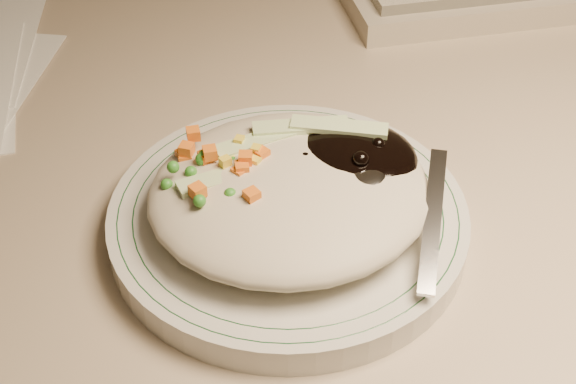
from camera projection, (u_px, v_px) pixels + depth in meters
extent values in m
cube|color=tan|center=(300.00, 112.00, 0.71)|extent=(1.40, 0.70, 0.04)
cylinder|color=beige|center=(288.00, 220.00, 0.56)|extent=(0.25, 0.25, 0.02)
torus|color=#144723|center=(288.00, 209.00, 0.56)|extent=(0.24, 0.24, 0.00)
torus|color=#144723|center=(288.00, 209.00, 0.56)|extent=(0.22, 0.22, 0.00)
ellipsoid|color=#BDB399|center=(290.00, 192.00, 0.54)|extent=(0.19, 0.18, 0.04)
ellipsoid|color=black|center=(347.00, 162.00, 0.55)|extent=(0.10, 0.09, 0.03)
ellipsoid|color=orange|center=(218.00, 182.00, 0.54)|extent=(0.08, 0.08, 0.02)
sphere|color=black|center=(305.00, 160.00, 0.54)|extent=(0.01, 0.01, 0.01)
sphere|color=black|center=(343.00, 148.00, 0.55)|extent=(0.01, 0.01, 0.01)
sphere|color=black|center=(378.00, 144.00, 0.55)|extent=(0.01, 0.01, 0.01)
sphere|color=black|center=(362.00, 141.00, 0.56)|extent=(0.01, 0.01, 0.01)
sphere|color=black|center=(361.00, 160.00, 0.53)|extent=(0.01, 0.01, 0.01)
sphere|color=black|center=(343.00, 155.00, 0.55)|extent=(0.01, 0.01, 0.01)
sphere|color=black|center=(353.00, 143.00, 0.56)|extent=(0.01, 0.01, 0.01)
cube|color=orange|center=(210.00, 153.00, 0.53)|extent=(0.01, 0.01, 0.01)
cube|color=orange|center=(240.00, 182.00, 0.53)|extent=(0.01, 0.01, 0.01)
cube|color=orange|center=(187.00, 149.00, 0.55)|extent=(0.01, 0.01, 0.01)
cube|color=orange|center=(245.00, 158.00, 0.53)|extent=(0.01, 0.01, 0.01)
cube|color=orange|center=(242.00, 169.00, 0.53)|extent=(0.01, 0.01, 0.01)
cube|color=orange|center=(184.00, 155.00, 0.55)|extent=(0.01, 0.01, 0.01)
cube|color=orange|center=(206.00, 157.00, 0.54)|extent=(0.01, 0.01, 0.01)
cube|color=orange|center=(240.00, 173.00, 0.53)|extent=(0.01, 0.01, 0.01)
cube|color=orange|center=(261.00, 155.00, 0.54)|extent=(0.01, 0.01, 0.01)
cube|color=orange|center=(193.00, 134.00, 0.55)|extent=(0.01, 0.01, 0.01)
cube|color=orange|center=(198.00, 191.00, 0.51)|extent=(0.01, 0.01, 0.01)
cube|color=orange|center=(252.00, 196.00, 0.51)|extent=(0.01, 0.01, 0.01)
cube|color=orange|center=(187.00, 188.00, 0.52)|extent=(0.01, 0.01, 0.01)
cube|color=orange|center=(186.00, 159.00, 0.55)|extent=(0.01, 0.01, 0.01)
sphere|color=#388C28|center=(239.00, 166.00, 0.54)|extent=(0.01, 0.01, 0.01)
sphere|color=#388C28|center=(200.00, 201.00, 0.50)|extent=(0.01, 0.01, 0.01)
sphere|color=#388C28|center=(191.00, 172.00, 0.53)|extent=(0.01, 0.01, 0.01)
sphere|color=#388C28|center=(173.00, 167.00, 0.52)|extent=(0.01, 0.01, 0.01)
sphere|color=#388C28|center=(233.00, 162.00, 0.54)|extent=(0.01, 0.01, 0.01)
sphere|color=#388C28|center=(253.00, 195.00, 0.52)|extent=(0.01, 0.01, 0.01)
sphere|color=#388C28|center=(218.00, 177.00, 0.53)|extent=(0.01, 0.01, 0.01)
sphere|color=#388C28|center=(213.00, 198.00, 0.52)|extent=(0.01, 0.01, 0.01)
sphere|color=#388C28|center=(167.00, 185.00, 0.53)|extent=(0.01, 0.01, 0.01)
sphere|color=#388C28|center=(204.00, 156.00, 0.54)|extent=(0.01, 0.01, 0.01)
sphere|color=#388C28|center=(201.00, 159.00, 0.54)|extent=(0.01, 0.01, 0.01)
sphere|color=#388C28|center=(196.00, 188.00, 0.52)|extent=(0.01, 0.01, 0.01)
sphere|color=#388C28|center=(230.00, 194.00, 0.51)|extent=(0.01, 0.01, 0.01)
sphere|color=#388C28|center=(261.00, 144.00, 0.56)|extent=(0.01, 0.01, 0.01)
cube|color=yellow|center=(231.00, 163.00, 0.54)|extent=(0.01, 0.01, 0.01)
cube|color=yellow|center=(255.00, 162.00, 0.53)|extent=(0.01, 0.01, 0.01)
cube|color=yellow|center=(214.00, 163.00, 0.54)|extent=(0.01, 0.01, 0.01)
cube|color=yellow|center=(225.00, 162.00, 0.53)|extent=(0.01, 0.01, 0.01)
cube|color=yellow|center=(219.00, 179.00, 0.53)|extent=(0.01, 0.01, 0.01)
cube|color=yellow|center=(256.00, 151.00, 0.54)|extent=(0.01, 0.01, 0.01)
cube|color=yellow|center=(239.00, 141.00, 0.55)|extent=(0.01, 0.01, 0.01)
cube|color=yellow|center=(233.00, 178.00, 0.53)|extent=(0.01, 0.01, 0.01)
cube|color=#B2D18C|center=(261.00, 140.00, 0.55)|extent=(0.07, 0.03, 0.00)
cube|color=#B2D18C|center=(301.00, 126.00, 0.56)|extent=(0.07, 0.02, 0.00)
cube|color=#B2D18C|center=(227.00, 176.00, 0.53)|extent=(0.07, 0.03, 0.00)
cube|color=#B2D18C|center=(339.00, 127.00, 0.56)|extent=(0.07, 0.04, 0.00)
cube|color=#B2D18C|center=(299.00, 183.00, 0.53)|extent=(0.07, 0.05, 0.00)
ellipsoid|color=silver|center=(362.00, 172.00, 0.53)|extent=(0.05, 0.06, 0.01)
cube|color=silver|center=(433.00, 219.00, 0.52)|extent=(0.06, 0.11, 0.03)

